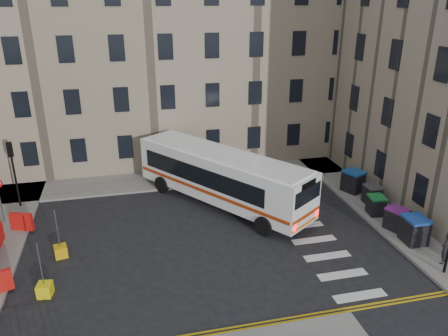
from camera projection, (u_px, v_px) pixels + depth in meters
name	position (u px, v px, depth m)	size (l,w,h in m)	color
ground	(236.00, 238.00, 23.58)	(120.00, 120.00, 0.00)	black
pavement_north	(120.00, 184.00, 30.04)	(36.00, 3.20, 0.15)	slate
pavement_east	(351.00, 190.00, 29.09)	(2.40, 26.00, 0.15)	slate
terrace_north	(95.00, 46.00, 32.91)	(38.30, 10.80, 17.20)	gray
traffic_light_nw	(13.00, 164.00, 25.82)	(0.28, 0.22, 4.10)	black
bus	(222.00, 175.00, 26.75)	(9.21, 11.51, 3.31)	white
wheelie_bin_a	(415.00, 230.00, 22.63)	(1.15, 1.31, 1.41)	black
wheelie_bin_b	(396.00, 219.00, 23.96)	(1.32, 1.40, 1.22)	black
wheelie_bin_c	(376.00, 205.00, 25.62)	(1.01, 1.13, 1.13)	black
wheelie_bin_d	(372.00, 194.00, 26.96)	(0.94, 1.07, 1.16)	black
wheelie_bin_e	(353.00, 181.00, 28.58)	(1.53, 1.62, 1.41)	black
pedestrian	(446.00, 248.00, 20.79)	(0.60, 0.39, 1.65)	black
bollard_yellow	(61.00, 251.00, 21.76)	(0.60, 0.60, 0.60)	#DA9D0C
bollard_chevron	(45.00, 290.00, 18.93)	(0.60, 0.60, 0.60)	yellow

